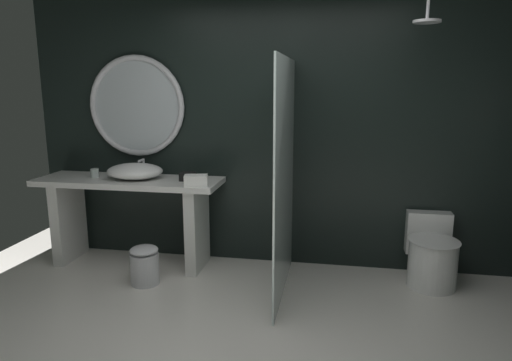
{
  "coord_description": "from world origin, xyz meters",
  "views": [
    {
      "loc": [
        0.61,
        -2.44,
        1.74
      ],
      "look_at": [
        0.04,
        0.72,
        1.06
      ],
      "focal_mm": 31.95,
      "sensor_mm": 36.0,
      "label": 1
    }
  ],
  "objects": [
    {
      "name": "tissue_box",
      "position": [
        -0.77,
        1.58,
        0.9
      ],
      "size": [
        0.13,
        0.13,
        0.08
      ],
      "primitive_type": "cube",
      "color": "black",
      "rests_on": "vanity_counter"
    },
    {
      "name": "back_wall_panel",
      "position": [
        0.0,
        1.9,
        1.3
      ],
      "size": [
        4.8,
        0.1,
        2.6
      ],
      "primitive_type": "cube",
      "color": "black",
      "rests_on": "ground_plane"
    },
    {
      "name": "rain_shower_head",
      "position": [
        1.25,
        1.38,
        2.24
      ],
      "size": [
        0.21,
        0.21,
        0.3
      ],
      "color": "silver"
    },
    {
      "name": "tumbler_cup",
      "position": [
        -1.71,
        1.57,
        0.9
      ],
      "size": [
        0.08,
        0.08,
        0.08
      ],
      "primitive_type": "cylinder",
      "color": "silver",
      "rests_on": "vanity_counter"
    },
    {
      "name": "toilet",
      "position": [
        1.47,
        1.59,
        0.27
      ],
      "size": [
        0.43,
        0.64,
        0.6
      ],
      "color": "white",
      "rests_on": "ground_plane"
    },
    {
      "name": "vessel_sink",
      "position": [
        -1.29,
        1.56,
        0.93
      ],
      "size": [
        0.54,
        0.44,
        0.16
      ],
      "color": "white",
      "rests_on": "vanity_counter"
    },
    {
      "name": "waste_bin",
      "position": [
        -1.03,
        1.12,
        0.18
      ],
      "size": [
        0.25,
        0.25,
        0.35
      ],
      "color": "silver",
      "rests_on": "ground_plane"
    },
    {
      "name": "vanity_counter",
      "position": [
        -1.35,
        1.55,
        0.57
      ],
      "size": [
        1.78,
        0.56,
        0.86
      ],
      "color": "silver",
      "rests_on": "ground_plane"
    },
    {
      "name": "shower_glass_panel",
      "position": [
        0.19,
        1.22,
        0.98
      ],
      "size": [
        0.02,
        1.26,
        1.96
      ],
      "primitive_type": "cube",
      "color": "silver",
      "rests_on": "ground_plane"
    },
    {
      "name": "round_wall_mirror",
      "position": [
        -1.35,
        1.81,
        1.53
      ],
      "size": [
        0.99,
        0.06,
        0.99
      ],
      "color": "silver"
    },
    {
      "name": "folded_hand_towel",
      "position": [
        -0.62,
        1.37,
        0.9
      ],
      "size": [
        0.23,
        0.19,
        0.1
      ],
      "primitive_type": "cube",
      "rotation": [
        0.0,
        0.0,
        0.25
      ],
      "color": "white",
      "rests_on": "vanity_counter"
    }
  ]
}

